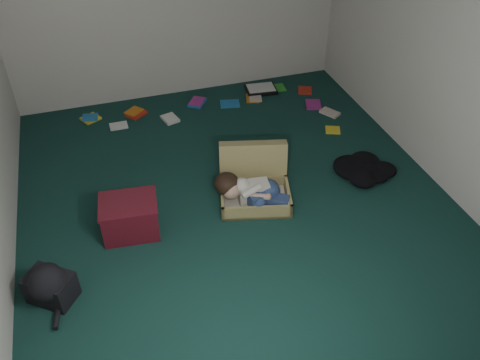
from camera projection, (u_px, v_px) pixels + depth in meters
floor at (235, 199)px, 4.89m from camera, size 4.50×4.50×0.00m
wall_front at (375, 286)px, 2.40m from camera, size 4.50×0.00×4.50m
wall_right at (447, 45)px, 4.56m from camera, size 0.00×4.50×4.50m
suitcase at (254, 183)px, 4.86m from camera, size 0.79×0.78×0.48m
person at (251, 191)px, 4.70m from camera, size 0.67×0.47×0.30m
maroon_bin at (130, 217)px, 4.44m from camera, size 0.53×0.44×0.34m
backpack at (51, 287)px, 3.89m from camera, size 0.56×0.54×0.26m
clothing_pile at (366, 167)px, 5.16m from camera, size 0.58×0.54×0.15m
paper_tray at (261, 89)px, 6.55m from camera, size 0.41×0.33×0.05m
book_scatter at (231, 109)px, 6.21m from camera, size 2.96×1.35×0.02m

